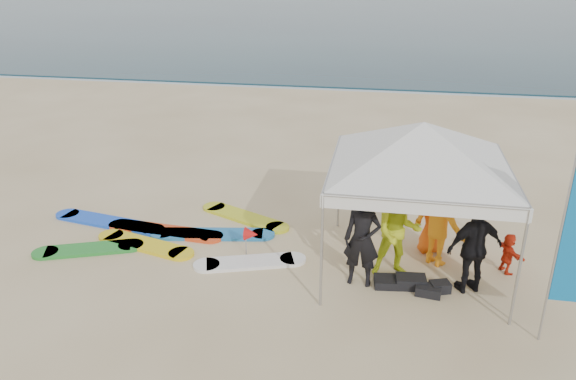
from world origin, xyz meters
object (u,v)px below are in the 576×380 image
Objects in this scene: person_orange_a at (440,221)px; marker_pennant at (251,234)px; person_black_b at (475,248)px; person_seated at (508,253)px; person_yellow at (398,232)px; person_orange_b at (432,218)px; canopy_tent at (424,122)px; surfboard_spread at (172,235)px; person_black_a at (362,239)px.

person_orange_a reaches higher than marker_pennant.
person_orange_a is 2.95× the size of marker_pennant.
person_seated is at bearing -156.86° from person_black_b.
person_yellow reaches higher than person_orange_b.
canopy_tent is at bearing -53.80° from person_black_b.
canopy_tent is 0.78× the size of surfboard_spread.
person_black_a is at bearing -19.69° from person_black_b.
person_seated is 1.31× the size of marker_pennant.
person_orange_b is at bearing -39.16° from person_orange_a.
person_orange_a is 0.32× the size of surfboard_spread.
marker_pennant is (-3.67, -0.87, -0.28)m from person_orange_b.
canopy_tent is at bearing -4.67° from surfboard_spread.
person_black_a is at bearing -16.14° from marker_pennant.
person_black_a is 1.00× the size of person_orange_a.
person_black_a is at bearing -155.95° from person_yellow.
person_orange_b is at bearing 13.25° from marker_pennant.
surfboard_spread is at bearing 36.66° from person_orange_a.
person_seated is at bearing 135.05° from person_orange_b.
person_black_b reaches higher than person_orange_b.
person_orange_a is at bearing 39.54° from person_black_a.
person_black_b reaches higher than person_seated.
person_yellow reaches higher than person_black_a.
marker_pennant is (-4.33, 0.56, -0.41)m from person_black_b.
marker_pennant is at bearing 165.83° from person_yellow.
canopy_tent reaches higher than person_yellow.
person_black_a is at bearing 26.09° from person_orange_b.
canopy_tent reaches higher than surfboard_spread.
person_black_b reaches higher than surfboard_spread.
person_black_b is at bearing 7.50° from person_black_a.
person_yellow is 1.00× the size of person_orange_a.
person_black_a is 0.41× the size of canopy_tent.
person_orange_a reaches higher than person_seated.
person_yellow is 2.24× the size of person_seated.
canopy_tent is at bearing 1.44° from marker_pennant.
person_orange_b is 1.61m from person_seated.
person_yellow is at bearing 34.52° from person_orange_b.
canopy_tent reaches higher than marker_pennant.
person_orange_b is (0.73, 1.09, -0.16)m from person_yellow.
person_black_a is 2.42m from canopy_tent.
person_black_b is at bearing -7.41° from marker_pennant.
person_orange_a reaches higher than person_black_a.
marker_pennant is 2.06m from surfboard_spread.
marker_pennant is 0.11× the size of surfboard_spread.
person_orange_a is at bearing 59.57° from person_seated.
person_black_b is at bearing -9.68° from surfboard_spread.
surfboard_spread is (-5.62, -0.36, -0.74)m from person_orange_b.
person_orange_b is 2.42× the size of marker_pennant.
person_seated is 3.20m from canopy_tent.
person_orange_a reaches higher than surfboard_spread.
canopy_tent reaches higher than person_black_b.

